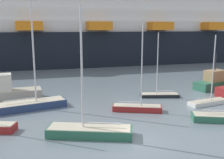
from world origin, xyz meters
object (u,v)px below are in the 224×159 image
object	(u,v)px
sailboat_6	(90,130)
cruise_ship	(89,30)
fishing_boat_0	(4,92)
fishing_boat_2	(215,82)
sailboat_2	(208,101)
sailboat_5	(31,103)
sailboat_1	(159,94)
sailboat_0	(137,107)

from	to	relation	value
sailboat_6	cruise_ship	bearing A→B (deg)	-80.53
fishing_boat_0	fishing_boat_2	xyz separation A→B (m)	(25.95, 0.31, -0.09)
fishing_boat_2	cruise_ship	size ratio (longest dim) A/B	0.05
sailboat_2	sailboat_5	bearing A→B (deg)	160.18
sailboat_6	sailboat_1	bearing A→B (deg)	-117.65
fishing_boat_0	sailboat_0	bearing A→B (deg)	145.24
fishing_boat_0	fishing_boat_2	distance (m)	25.96
sailboat_2	sailboat_6	distance (m)	14.34
fishing_boat_0	sailboat_1	bearing A→B (deg)	164.91
sailboat_5	fishing_boat_0	bearing A→B (deg)	114.79
sailboat_1	fishing_boat_0	bearing A→B (deg)	4.26
fishing_boat_0	cruise_ship	world-z (taller)	cruise_ship
sailboat_1	cruise_ship	world-z (taller)	cruise_ship
sailboat_6	cruise_ship	xyz separation A→B (m)	(5.54, 41.99, 6.74)
sailboat_5	cruise_ship	bearing A→B (deg)	57.81
sailboat_1	sailboat_2	distance (m)	5.46
sailboat_1	sailboat_5	size ratio (longest dim) A/B	0.60
sailboat_1	cruise_ship	bearing A→B (deg)	-72.13
sailboat_0	fishing_boat_2	distance (m)	14.56
cruise_ship	fishing_boat_2	bearing A→B (deg)	-70.70
sailboat_0	cruise_ship	bearing A→B (deg)	108.35
sailboat_0	sailboat_2	world-z (taller)	sailboat_0
sailboat_0	sailboat_2	distance (m)	7.98
sailboat_5	fishing_boat_0	world-z (taller)	sailboat_5
sailboat_0	sailboat_2	xyz separation A→B (m)	(7.96, 0.61, -0.08)
fishing_boat_0	cruise_ship	size ratio (longest dim) A/B	0.06
sailboat_2	sailboat_5	distance (m)	18.12
fishing_boat_2	cruise_ship	xyz separation A→B (m)	(-12.53, 30.12, 6.32)
sailboat_5	sailboat_6	bearing A→B (deg)	-74.13
sailboat_1	sailboat_5	distance (m)	14.21
sailboat_2	sailboat_0	bearing A→B (deg)	171.78
sailboat_1	sailboat_5	xyz separation A→B (m)	(-14.12, -1.60, 0.23)
sailboat_0	fishing_boat_0	size ratio (longest dim) A/B	1.04
sailboat_0	fishing_boat_0	xyz separation A→B (m)	(-13.13, 6.58, 0.56)
sailboat_5	fishing_boat_2	bearing A→B (deg)	-5.44
sailboat_0	sailboat_1	bearing A→B (deg)	66.31
sailboat_0	cruise_ship	size ratio (longest dim) A/B	0.07
sailboat_0	fishing_boat_2	bearing A→B (deg)	47.04
sailboat_6	cruise_ship	world-z (taller)	cruise_ship
cruise_ship	sailboat_6	bearing A→B (deg)	-100.80
sailboat_1	sailboat_2	world-z (taller)	sailboat_1
sailboat_1	sailboat_2	size ratio (longest dim) A/B	1.02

